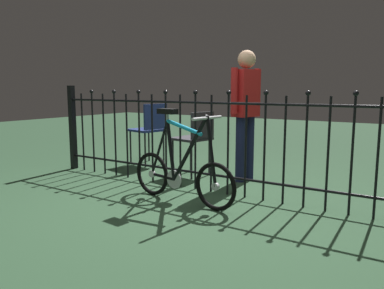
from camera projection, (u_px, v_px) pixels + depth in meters
ground_plane at (188, 206)px, 3.49m from camera, size 20.00×20.00×0.00m
iron_fence at (212, 139)px, 3.91m from camera, size 4.52×0.07×1.11m
bicycle at (181, 170)px, 3.58m from camera, size 1.23×0.40×0.88m
chair_navy at (150, 127)px, 5.32m from camera, size 0.49×0.49×0.86m
chair_charcoal at (195, 136)px, 4.64m from camera, size 0.47×0.47×0.80m
person_visitor at (246, 105)px, 4.35m from camera, size 0.25×0.46×1.50m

